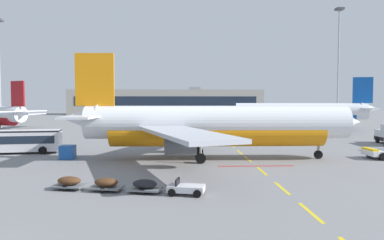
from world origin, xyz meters
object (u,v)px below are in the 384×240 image
(airliner_mid_left, at_px, (303,113))
(uld_cargo_container, at_px, (68,152))
(airliner_foreground, at_px, (212,125))
(apron_shuttle_bus, at_px, (12,140))
(apron_light_mast_far, at_px, (338,56))
(baggage_train, at_px, (126,185))

(airliner_mid_left, relative_size, uld_cargo_container, 21.80)
(airliner_foreground, bearing_deg, apron_shuttle_bus, 168.06)
(airliner_mid_left, xyz_separation_m, apron_shuttle_bus, (-51.18, -38.18, -2.27))
(airliner_mid_left, relative_size, apron_shuttle_bus, 2.88)
(apron_light_mast_far, bearing_deg, airliner_foreground, -127.94)
(airliner_foreground, bearing_deg, uld_cargo_container, 177.63)
(apron_shuttle_bus, relative_size, apron_light_mast_far, 0.42)
(uld_cargo_container, bearing_deg, baggage_train, -59.50)
(baggage_train, relative_size, apron_light_mast_far, 0.40)
(airliner_foreground, distance_m, apron_light_mast_far, 58.25)
(airliner_foreground, bearing_deg, baggage_train, -117.69)
(apron_shuttle_bus, bearing_deg, apron_light_mast_far, 33.12)
(uld_cargo_container, bearing_deg, airliner_foreground, -2.37)
(uld_cargo_container, bearing_deg, airliner_mid_left, 45.17)
(baggage_train, distance_m, uld_cargo_container, 17.87)
(airliner_mid_left, relative_size, baggage_train, 3.03)
(airliner_mid_left, xyz_separation_m, baggage_train, (-33.53, -58.26, -3.48))
(apron_light_mast_far, bearing_deg, apron_shuttle_bus, -146.88)
(uld_cargo_container, bearing_deg, apron_light_mast_far, 40.42)
(baggage_train, xyz_separation_m, uld_cargo_container, (-9.07, 15.40, 0.27))
(baggage_train, bearing_deg, airliner_mid_left, 60.08)
(apron_shuttle_bus, relative_size, uld_cargo_container, 7.58)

